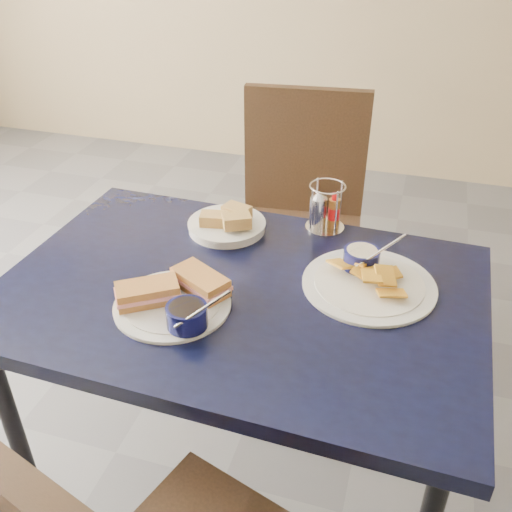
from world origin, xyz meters
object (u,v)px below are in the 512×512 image
(dining_table, at_px, (240,310))
(bread_basket, at_px, (228,224))
(sandwich_plate, at_px, (176,298))
(condiment_caddy, at_px, (324,210))
(plantain_plate, at_px, (367,276))
(chair_far, at_px, (303,207))

(dining_table, bearing_deg, bread_basket, 115.01)
(bread_basket, bearing_deg, sandwich_plate, -89.40)
(dining_table, height_order, condiment_caddy, condiment_caddy)
(plantain_plate, height_order, condiment_caddy, condiment_caddy)
(chair_far, relative_size, bread_basket, 4.52)
(plantain_plate, bearing_deg, sandwich_plate, -150.62)
(sandwich_plate, xyz_separation_m, condiment_caddy, (0.25, 0.46, 0.03))
(chair_far, relative_size, plantain_plate, 3.01)
(sandwich_plate, xyz_separation_m, bread_basket, (-0.00, 0.37, -0.00))
(sandwich_plate, bearing_deg, condiment_caddy, 61.30)
(chair_far, relative_size, sandwich_plate, 3.23)
(dining_table, distance_m, condiment_caddy, 0.39)
(sandwich_plate, xyz_separation_m, plantain_plate, (0.40, 0.23, -0.01))
(sandwich_plate, bearing_deg, bread_basket, 90.60)
(plantain_plate, height_order, bread_basket, plantain_plate)
(chair_far, bearing_deg, dining_table, -88.59)
(condiment_caddy, bearing_deg, bread_basket, -160.17)
(chair_far, xyz_separation_m, condiment_caddy, (0.16, -0.47, 0.25))
(dining_table, height_order, plantain_plate, plantain_plate)
(chair_far, relative_size, condiment_caddy, 7.15)
(sandwich_plate, bearing_deg, plantain_plate, 29.38)
(dining_table, distance_m, bread_basket, 0.29)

